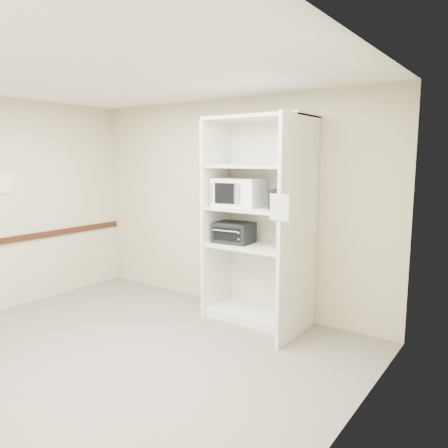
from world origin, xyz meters
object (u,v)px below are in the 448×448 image
Objects in this scene: shelving_unit at (262,228)px; toaster_oven_upper at (288,200)px; toaster_oven_lower at (234,233)px; microwave at (239,192)px.

shelving_unit is 6.28× the size of toaster_oven_upper.
shelving_unit is 0.39m from toaster_oven_lower.
toaster_oven_lower is (-0.38, -0.02, -0.09)m from shelving_unit.
microwave is 0.64m from toaster_oven_upper.
microwave reaches higher than toaster_oven_lower.
toaster_oven_upper is at bearing 2.10° from toaster_oven_lower.
toaster_oven_upper is at bearing -0.08° from microwave.
shelving_unit reaches higher than microwave.
shelving_unit is 0.52m from microwave.
toaster_oven_upper is (0.31, 0.05, 0.35)m from shelving_unit.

